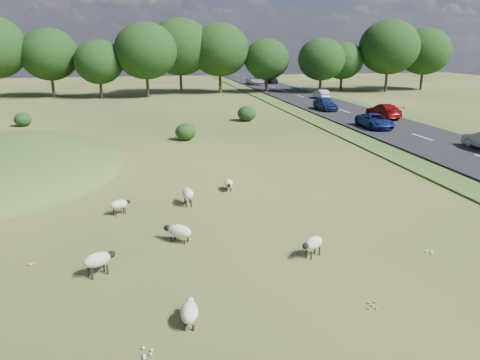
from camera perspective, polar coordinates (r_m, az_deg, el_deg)
The scene contains 17 objects.
ground at distance 39.55m, azimuth -7.48°, elevation 4.85°, with size 160.00×160.00×0.00m, color #314917.
road at distance 54.22m, azimuth 13.45°, elevation 7.78°, with size 8.00×150.00×0.25m, color black.
treeline at distance 74.15m, azimuth -10.62°, elevation 15.14°, with size 96.28×14.66×11.70m.
shrubs at distance 45.56m, azimuth -8.38°, elevation 7.27°, with size 23.80×11.61×1.59m.
sheep_0 at distance 22.70m, azimuth -14.46°, elevation -2.89°, with size 1.04×0.77×0.73m.
sheep_1 at distance 25.65m, azimuth -1.40°, elevation -0.44°, with size 0.56×1.07×0.61m.
sheep_2 at distance 19.22m, azimuth -7.50°, elevation -6.19°, with size 1.27×1.09×0.74m.
sheep_3 at distance 13.95m, azimuth -6.18°, elevation -15.64°, with size 0.64×1.19×0.67m.
sheep_4 at distance 17.11m, azimuth -16.91°, elevation -9.27°, with size 1.20×0.95×0.86m.
sheep_5 at distance 17.96m, azimuth 8.88°, elevation -7.63°, with size 1.10×0.90×0.79m.
sheep_6 at distance 23.37m, azimuth -6.39°, elevation -1.65°, with size 0.56×1.21×0.87m.
car_0 at distance 56.27m, azimuth 10.36°, elevation 9.16°, with size 1.77×4.40×1.50m, color navy.
car_1 at distance 93.56m, azimuth 3.86°, elevation 12.09°, with size 1.79×4.41×1.28m, color black.
car_3 at distance 51.74m, azimuth 17.11°, elevation 8.08°, with size 2.06×5.08×1.47m, color maroon.
car_5 at distance 90.56m, azimuth 1.85°, elevation 12.04°, with size 2.47×5.35×1.49m, color silver.
car_6 at distance 68.11m, azimuth 9.87°, elevation 10.29°, with size 1.32×3.79×1.25m, color #A0A4A8.
car_7 at distance 45.16m, azimuth 16.11°, elevation 6.93°, with size 2.13×4.62×1.28m, color navy.
Camera 1 is at (-2.59, -18.69, 7.79)m, focal length 35.00 mm.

